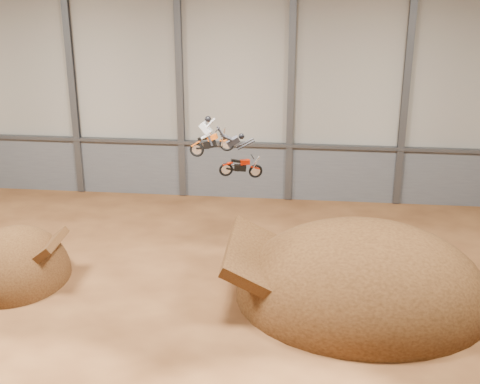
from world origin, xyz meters
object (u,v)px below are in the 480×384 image
landing_ramp (361,297)px  fmx_rider_a (213,134)px  fmx_rider_b (240,153)px  takeoff_ramp (17,278)px

landing_ramp → fmx_rider_a: size_ratio=5.26×
landing_ramp → fmx_rider_a: 10.25m
fmx_rider_b → fmx_rider_a: bearing=99.6°
fmx_rider_a → takeoff_ramp: bearing=-158.3°
takeoff_ramp → fmx_rider_b: (10.93, -0.69, 6.96)m
landing_ramp → fmx_rider_a: (-7.18, 2.69, 6.80)m
takeoff_ramp → fmx_rider_a: fmx_rider_a is taller
takeoff_ramp → fmx_rider_b: size_ratio=2.35×
fmx_rider_a → fmx_rider_b: bearing=-58.4°
takeoff_ramp → landing_ramp: 16.49m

